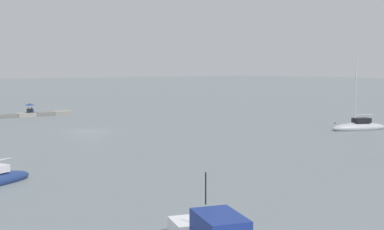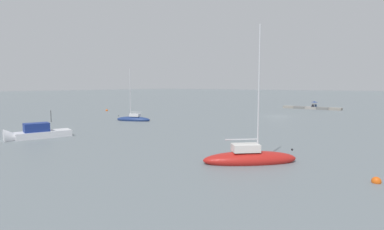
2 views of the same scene
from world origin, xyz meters
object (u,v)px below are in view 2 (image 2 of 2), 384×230
(umbrella_open_navy, at_px, (314,102))
(sailboat_red_outer, at_px, (250,158))
(sailboat_navy_near, at_px, (133,119))
(motorboat_white_mid, at_px, (33,135))
(person_seated_blue_left, at_px, (316,106))
(mooring_buoy_near, at_px, (107,110))
(mooring_buoy_mid, at_px, (376,181))
(person_seated_dark_right, at_px, (313,106))

(umbrella_open_navy, xyz_separation_m, sailboat_red_outer, (-9.83, 51.50, -1.31))
(sailboat_navy_near, distance_m, sailboat_red_outer, 28.27)
(motorboat_white_mid, bearing_deg, umbrella_open_navy, -85.16)
(person_seated_blue_left, height_order, mooring_buoy_near, person_seated_blue_left)
(sailboat_navy_near, height_order, motorboat_white_mid, sailboat_navy_near)
(sailboat_red_outer, xyz_separation_m, motorboat_white_mid, (22.07, 4.21, 0.03))
(mooring_buoy_mid, bearing_deg, mooring_buoy_near, -22.61)
(mooring_buoy_mid, bearing_deg, person_seated_dark_right, -70.85)
(person_seated_blue_left, relative_size, sailboat_red_outer, 0.07)
(umbrella_open_navy, height_order, mooring_buoy_mid, umbrella_open_navy)
(umbrella_open_navy, bearing_deg, person_seated_dark_right, 40.01)
(sailboat_red_outer, xyz_separation_m, mooring_buoy_near, (42.97, -21.23, -0.25))
(umbrella_open_navy, bearing_deg, sailboat_red_outer, 100.81)
(sailboat_red_outer, bearing_deg, mooring_buoy_near, -159.77)
(umbrella_open_navy, xyz_separation_m, sailboat_navy_near, (15.55, 39.03, -1.37))
(person_seated_dark_right, bearing_deg, motorboat_white_mid, 80.47)
(umbrella_open_navy, height_order, sailboat_red_outer, sailboat_red_outer)
(mooring_buoy_mid, bearing_deg, person_seated_blue_left, -71.49)
(motorboat_white_mid, height_order, mooring_buoy_near, motorboat_white_mid)
(sailboat_navy_near, distance_m, mooring_buoy_near, 19.66)
(person_seated_blue_left, xyz_separation_m, mooring_buoy_near, (33.42, 30.26, -0.69))
(mooring_buoy_near, height_order, mooring_buoy_mid, mooring_buoy_mid)
(sailboat_red_outer, height_order, motorboat_white_mid, sailboat_red_outer)
(person_seated_blue_left, bearing_deg, sailboat_red_outer, 103.15)
(umbrella_open_navy, distance_m, sailboat_red_outer, 52.44)
(person_seated_blue_left, distance_m, mooring_buoy_mid, 54.15)
(motorboat_white_mid, bearing_deg, mooring_buoy_near, -33.35)
(person_seated_dark_right, height_order, umbrella_open_navy, umbrella_open_navy)
(sailboat_navy_near, height_order, mooring_buoy_mid, sailboat_navy_near)
(person_seated_blue_left, relative_size, umbrella_open_navy, 0.53)
(sailboat_red_outer, relative_size, mooring_buoy_mid, 19.36)
(person_seated_blue_left, bearing_deg, mooring_buoy_near, 44.80)
(umbrella_open_navy, height_order, mooring_buoy_near, umbrella_open_navy)
(umbrella_open_navy, distance_m, mooring_buoy_near, 44.91)
(mooring_buoy_near, bearing_deg, person_seated_blue_left, -137.84)
(person_seated_blue_left, xyz_separation_m, umbrella_open_navy, (0.28, -0.01, 0.87))
(person_seated_dark_right, distance_m, mooring_buoy_near, 44.52)
(person_seated_dark_right, xyz_separation_m, motorboat_white_mid, (11.96, 55.46, -0.41))
(person_seated_blue_left, relative_size, motorboat_white_mid, 0.11)
(person_seated_dark_right, height_order, sailboat_navy_near, sailboat_navy_near)
(mooring_buoy_near, distance_m, mooring_buoy_mid, 54.82)
(mooring_buoy_near, bearing_deg, motorboat_white_mid, 129.41)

